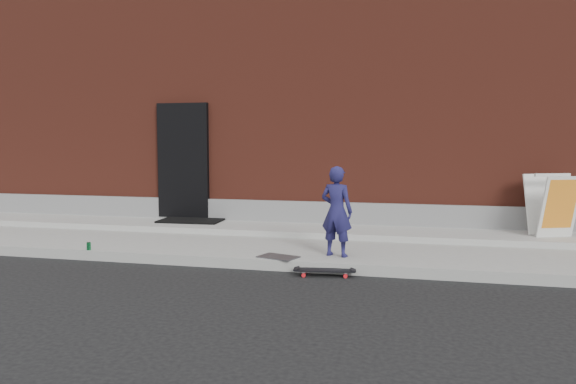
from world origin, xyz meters
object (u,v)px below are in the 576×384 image
(child, at_px, (337,211))
(skateboard, at_px, (325,271))
(pizza_sign, at_px, (552,205))
(soda_can, at_px, (89,246))

(child, xyz_separation_m, skateboard, (-0.06, -0.61, -0.72))
(skateboard, bearing_deg, pizza_sign, 37.79)
(skateboard, relative_size, pizza_sign, 0.80)
(skateboard, xyz_separation_m, pizza_sign, (3.27, 2.54, 0.68))
(child, bearing_deg, pizza_sign, -133.84)
(pizza_sign, bearing_deg, soda_can, -161.06)
(pizza_sign, height_order, soda_can, pizza_sign)
(child, height_order, pizza_sign, child)
(skateboard, bearing_deg, soda_can, 177.31)
(child, xyz_separation_m, soda_can, (-3.68, -0.44, -0.58))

